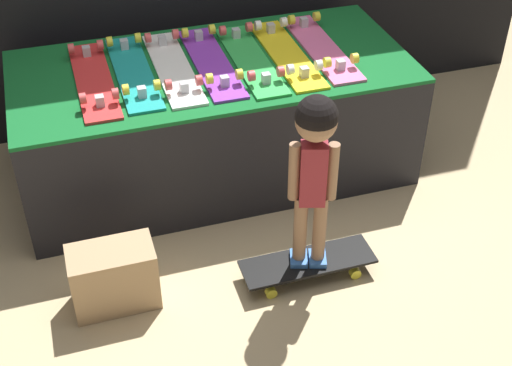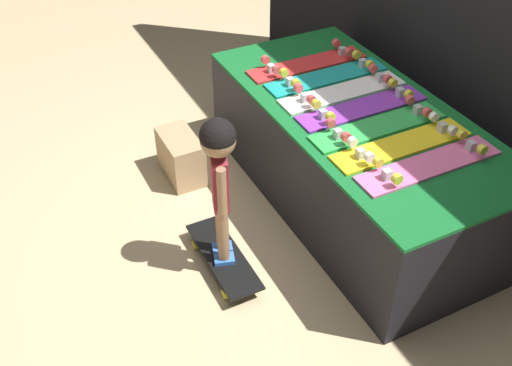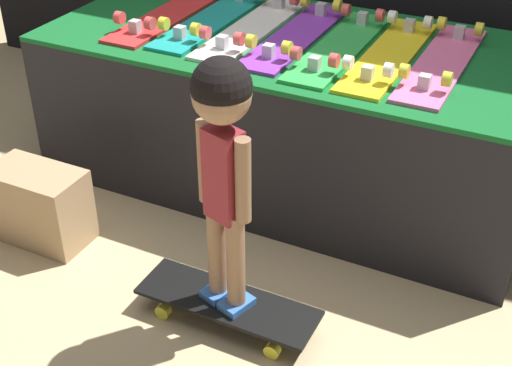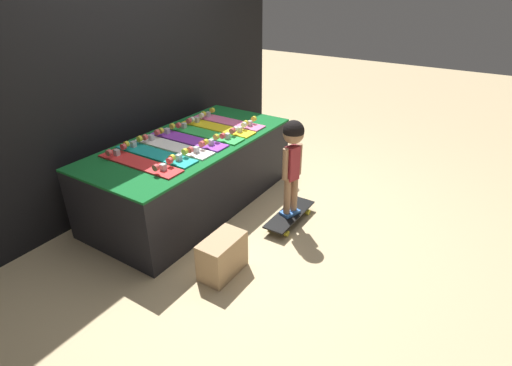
{
  "view_description": "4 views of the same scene",
  "coord_description": "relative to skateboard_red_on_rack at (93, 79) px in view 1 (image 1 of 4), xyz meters",
  "views": [
    {
      "loc": [
        -0.76,
        -2.62,
        2.38
      ],
      "look_at": [
        0.02,
        -0.1,
        0.38
      ],
      "focal_mm": 50.0,
      "sensor_mm": 36.0,
      "label": 1
    },
    {
      "loc": [
        2.34,
        -1.27,
        2.45
      ],
      "look_at": [
        0.02,
        -0.09,
        0.37
      ],
      "focal_mm": 42.0,
      "sensor_mm": 36.0,
      "label": 2
    },
    {
      "loc": [
        1.08,
        -1.96,
        1.72
      ],
      "look_at": [
        0.15,
        -0.08,
        0.38
      ],
      "focal_mm": 50.0,
      "sensor_mm": 36.0,
      "label": 3
    },
    {
      "loc": [
        -2.55,
        -1.76,
        2.01
      ],
      "look_at": [
        0.09,
        -0.08,
        0.36
      ],
      "focal_mm": 28.0,
      "sensor_mm": 36.0,
      "label": 4
    }
  ],
  "objects": [
    {
      "name": "skateboard_yellow_on_rack",
      "position": [
        1.0,
        -0.02,
        0.0
      ],
      "size": [
        0.18,
        0.8,
        0.09
      ],
      "color": "yellow",
      "rests_on": "display_rack"
    },
    {
      "name": "skateboard_on_floor",
      "position": [
        0.79,
        -0.97,
        -0.6
      ],
      "size": [
        0.63,
        0.2,
        0.09
      ],
      "color": "black",
      "rests_on": "ground_plane"
    },
    {
      "name": "ground_plane",
      "position": [
        0.6,
        -0.59,
        -0.67
      ],
      "size": [
        16.0,
        16.0,
        0.0
      ],
      "primitive_type": "plane",
      "color": "tan"
    },
    {
      "name": "display_rack",
      "position": [
        0.6,
        -0.0,
        -0.34
      ],
      "size": [
        2.05,
        0.96,
        0.65
      ],
      "color": "black",
      "rests_on": "ground_plane"
    },
    {
      "name": "skateboard_white_on_rack",
      "position": [
        0.4,
        0.01,
        0.0
      ],
      "size": [
        0.18,
        0.8,
        0.09
      ],
      "color": "white",
      "rests_on": "display_rack"
    },
    {
      "name": "skateboard_pink_on_rack",
      "position": [
        1.2,
        -0.01,
        0.0
      ],
      "size": [
        0.18,
        0.8,
        0.09
      ],
      "color": "pink",
      "rests_on": "display_rack"
    },
    {
      "name": "skateboard_green_on_rack",
      "position": [
        0.8,
        -0.03,
        0.0
      ],
      "size": [
        0.18,
        0.8,
        0.09
      ],
      "color": "green",
      "rests_on": "display_rack"
    },
    {
      "name": "skateboard_purple_on_rack",
      "position": [
        0.6,
        0.01,
        0.0
      ],
      "size": [
        0.18,
        0.8,
        0.09
      ],
      "color": "purple",
      "rests_on": "display_rack"
    },
    {
      "name": "skateboard_red_on_rack",
      "position": [
        0.0,
        0.0,
        0.0
      ],
      "size": [
        0.18,
        0.8,
        0.09
      ],
      "color": "red",
      "rests_on": "display_rack"
    },
    {
      "name": "storage_box",
      "position": [
        -0.09,
        -0.87,
        -0.52
      ],
      "size": [
        0.37,
        0.21,
        0.31
      ],
      "color": "tan",
      "rests_on": "ground_plane"
    },
    {
      "name": "child",
      "position": [
        0.79,
        -0.97,
        0.04
      ],
      "size": [
        0.2,
        0.18,
        0.88
      ],
      "rotation": [
        0.0,
        0.0,
        -0.3
      ],
      "color": "#3870C6",
      "rests_on": "skateboard_on_floor"
    },
    {
      "name": "skateboard_teal_on_rack",
      "position": [
        0.2,
        0.02,
        0.0
      ],
      "size": [
        0.18,
        0.8,
        0.09
      ],
      "color": "teal",
      "rests_on": "display_rack"
    }
  ]
}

